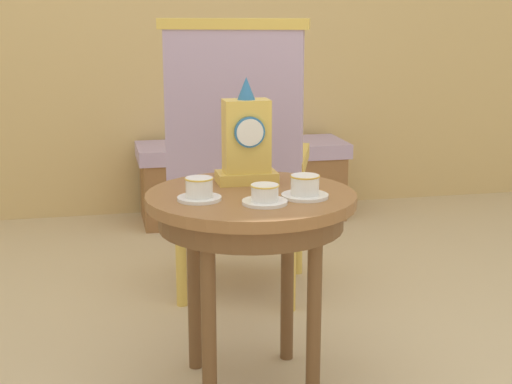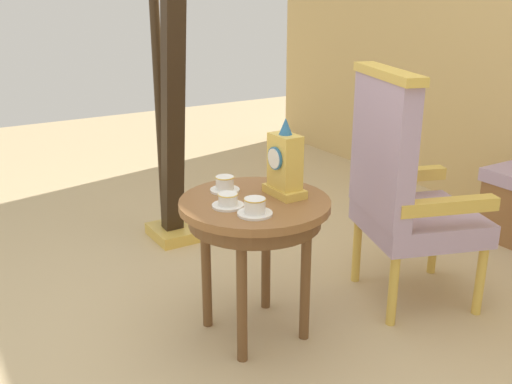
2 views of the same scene
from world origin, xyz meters
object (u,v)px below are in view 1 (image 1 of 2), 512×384
at_px(mantel_clock, 246,141).
at_px(window_bench, 242,180).
at_px(teacup_right, 265,195).
at_px(teacup_center, 305,188).
at_px(side_table, 251,219).
at_px(teacup_left, 199,190).
at_px(armchair, 239,158).

xyz_separation_m(mantel_clock, window_bench, (0.34, 1.80, -0.55)).
distance_m(teacup_right, teacup_center, 0.14).
distance_m(side_table, teacup_left, 0.21).
height_order(teacup_left, armchair, armchair).
distance_m(side_table, window_bench, 2.00).
height_order(teacup_left, teacup_right, teacup_left).
bearing_deg(window_bench, mantel_clock, -100.75).
relative_size(teacup_center, mantel_clock, 0.42).
xyz_separation_m(teacup_right, armchair, (0.10, 0.88, -0.07)).
bearing_deg(side_table, teacup_center, -31.40).
bearing_deg(teacup_left, armchair, 71.22).
height_order(side_table, mantel_clock, mantel_clock).
height_order(side_table, teacup_right, teacup_right).
relative_size(teacup_center, armchair, 0.12).
xyz_separation_m(teacup_left, armchair, (0.27, 0.80, -0.07)).
bearing_deg(armchair, mantel_clock, -98.67).
height_order(mantel_clock, armchair, armchair).
bearing_deg(teacup_right, teacup_left, 155.01).
height_order(side_table, window_bench, side_table).
distance_m(side_table, mantel_clock, 0.26).
height_order(teacup_center, mantel_clock, mantel_clock).
height_order(mantel_clock, window_bench, mantel_clock).
relative_size(teacup_center, window_bench, 0.12).
xyz_separation_m(side_table, teacup_right, (0.01, -0.13, 0.11)).
bearing_deg(side_table, teacup_left, -162.24).
relative_size(side_table, teacup_right, 4.87).
relative_size(teacup_right, armchair, 0.12).
height_order(teacup_right, armchair, armchair).
bearing_deg(mantel_clock, armchair, 81.33).
height_order(side_table, teacup_left, teacup_left).
relative_size(teacup_left, teacup_center, 0.93).
bearing_deg(teacup_center, armchair, 92.47).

